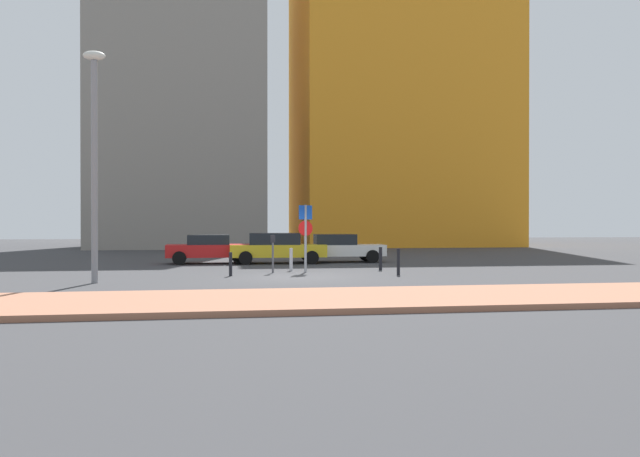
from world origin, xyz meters
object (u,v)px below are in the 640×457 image
at_px(traffic_bollard_mid, 398,262).
at_px(traffic_bollard_far, 291,260).
at_px(parking_sign_post, 305,230).
at_px(traffic_bollard_near, 231,264).
at_px(parked_car_red, 209,248).
at_px(street_lamp, 94,148).
at_px(parking_meter, 273,249).
at_px(parked_car_yellow, 277,247).
at_px(traffic_bollard_edge, 381,259).
at_px(parked_car_white, 338,248).

distance_m(traffic_bollard_mid, traffic_bollard_far, 4.60).
distance_m(parking_sign_post, traffic_bollard_mid, 3.90).
bearing_deg(traffic_bollard_near, traffic_bollard_far, 41.26).
bearing_deg(parked_car_red, street_lamp, -109.68).
bearing_deg(parking_meter, traffic_bollard_mid, -20.87).
relative_size(parking_meter, street_lamp, 0.20).
bearing_deg(parked_car_yellow, parked_car_red, 172.07).
bearing_deg(traffic_bollard_mid, street_lamp, -172.31).
height_order(street_lamp, traffic_bollard_edge, street_lamp).
bearing_deg(traffic_bollard_near, street_lamp, -155.41).
bearing_deg(traffic_bollard_far, parked_car_white, 60.71).
height_order(traffic_bollard_near, traffic_bollard_far, traffic_bollard_far).
bearing_deg(parking_meter, parked_car_yellow, 83.76).
bearing_deg(traffic_bollard_mid, parking_meter, 159.13).
bearing_deg(traffic_bollard_edge, parked_car_red, 143.48).
bearing_deg(parked_car_white, parked_car_red, -179.40).
relative_size(parked_car_white, traffic_bollard_edge, 4.77).
distance_m(parking_sign_post, parking_meter, 1.49).
relative_size(street_lamp, traffic_bollard_near, 8.52).
relative_size(parking_sign_post, traffic_bollard_edge, 2.80).
xyz_separation_m(parked_car_white, street_lamp, (-9.65, -9.27, 3.62)).
xyz_separation_m(parking_sign_post, traffic_bollard_mid, (3.24, -1.84, -1.17)).
xyz_separation_m(traffic_bollard_near, traffic_bollard_edge, (6.13, 1.94, 0.04)).
bearing_deg(traffic_bollard_edge, parked_car_yellow, 128.77).
relative_size(parked_car_red, traffic_bollard_mid, 4.15).
distance_m(street_lamp, traffic_bollard_near, 6.15).
bearing_deg(street_lamp, traffic_bollard_near, 24.59).
bearing_deg(parked_car_white, traffic_bollard_edge, -81.57).
relative_size(parking_sign_post, traffic_bollard_mid, 2.68).
height_order(parked_car_red, traffic_bollard_edge, parked_car_red).
xyz_separation_m(parking_meter, traffic_bollard_near, (-1.63, -1.17, -0.51)).
bearing_deg(parking_sign_post, parked_car_yellow, 97.05).
relative_size(parked_car_yellow, street_lamp, 0.62).
distance_m(parked_car_red, parking_sign_post, 7.20).
bearing_deg(traffic_bollard_edge, traffic_bollard_near, -162.45).
distance_m(parking_sign_post, traffic_bollard_near, 3.42).
bearing_deg(parked_car_white, parked_car_yellow, -170.45).
height_order(parking_meter, street_lamp, street_lamp).
relative_size(parked_car_white, parking_meter, 3.09).
height_order(traffic_bollard_far, traffic_bollard_edge, traffic_bollard_edge).
distance_m(traffic_bollard_near, traffic_bollard_edge, 6.43).
relative_size(parked_car_red, traffic_bollard_near, 4.72).
distance_m(parked_car_white, street_lamp, 13.86).
distance_m(street_lamp, traffic_bollard_far, 8.81).
xyz_separation_m(parked_car_yellow, street_lamp, (-6.55, -8.75, 3.57)).
bearing_deg(parked_car_red, traffic_bollard_far, -55.81).
bearing_deg(parked_car_yellow, parking_sign_post, -82.95).
distance_m(parked_car_yellow, street_lamp, 11.50).
xyz_separation_m(parked_car_yellow, traffic_bollard_edge, (3.89, -4.84, -0.30)).
bearing_deg(traffic_bollard_far, parked_car_yellow, 92.46).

